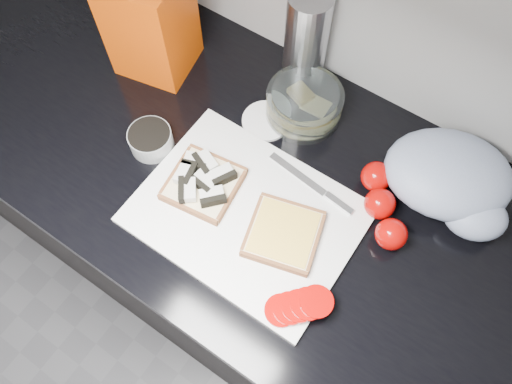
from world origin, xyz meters
TOP-DOWN VIEW (x-y plane):
  - base_cabinet at (0.00, 1.20)m, footprint 3.50×0.60m
  - countertop at (0.00, 1.20)m, footprint 3.50×0.64m
  - cutting_board at (0.00, 1.11)m, footprint 0.40×0.30m
  - bread_left at (-0.10, 1.12)m, footprint 0.15×0.15m
  - bread_right at (0.08, 1.11)m, footprint 0.16×0.16m
  - tomato_slices at (0.18, 1.02)m, footprint 0.12×0.11m
  - knife at (0.09, 1.23)m, footprint 0.19×0.04m
  - seed_tub at (-0.24, 1.13)m, footprint 0.09×0.09m
  - tub_lid at (-0.08, 1.31)m, footprint 0.11×0.11m
  - glass_bowl at (-0.03, 1.37)m, footprint 0.15×0.15m
  - bread_bag at (-0.37, 1.31)m, footprint 0.17×0.16m
  - steel_canister at (-0.09, 1.46)m, footprint 0.09×0.09m
  - grocery_bag at (0.29, 1.37)m, footprint 0.29×0.26m
  - whole_tomatoes at (0.20, 1.26)m, footprint 0.14×0.15m

SIDE VIEW (x-z plane):
  - base_cabinet at x=0.00m, z-range 0.00..0.86m
  - countertop at x=0.00m, z-range 0.86..0.90m
  - tub_lid at x=-0.08m, z-range 0.90..0.91m
  - cutting_board at x=0.00m, z-range 0.90..0.91m
  - knife at x=0.09m, z-range 0.91..0.92m
  - bread_right at x=0.08m, z-range 0.91..0.93m
  - tomato_slices at x=0.18m, z-range 0.91..0.94m
  - seed_tub at x=-0.24m, z-range 0.90..0.95m
  - bread_left at x=-0.10m, z-range 0.90..0.95m
  - whole_tomatoes at x=0.20m, z-range 0.90..0.96m
  - glass_bowl at x=-0.03m, z-range 0.90..0.96m
  - grocery_bag at x=0.29m, z-range 0.90..1.00m
  - steel_canister at x=-0.09m, z-range 0.90..1.11m
  - bread_bag at x=-0.37m, z-range 0.90..1.13m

